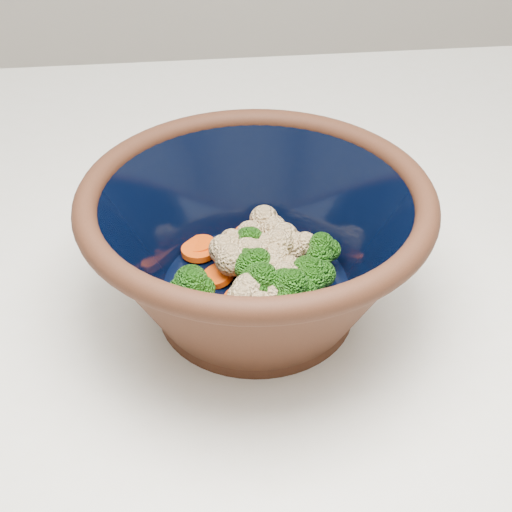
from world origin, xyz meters
TOP-DOWN VIEW (x-y plane):
  - mixing_bowl at (-0.08, 0.01)m, footprint 0.30×0.30m
  - vegetable_pile at (-0.07, -0.00)m, footprint 0.16×0.16m

SIDE VIEW (x-z plane):
  - vegetable_pile at x=-0.07m, z-range 0.93..0.98m
  - mixing_bowl at x=-0.08m, z-range 0.91..1.04m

